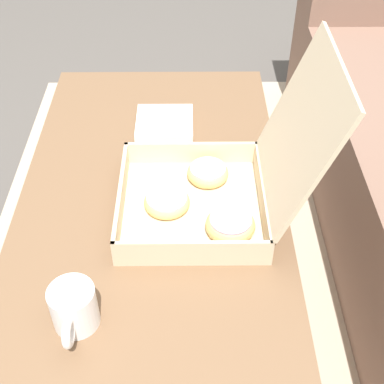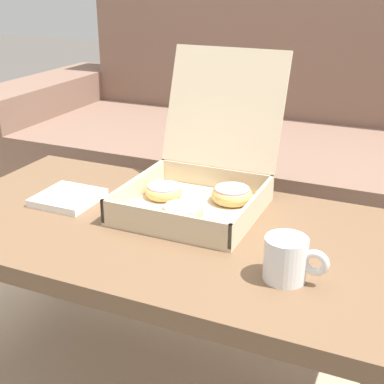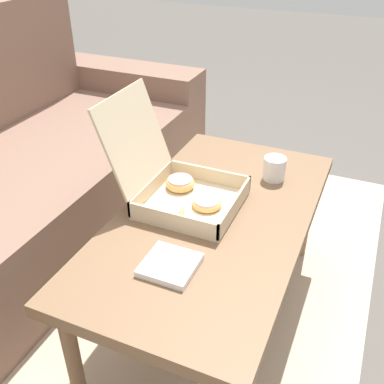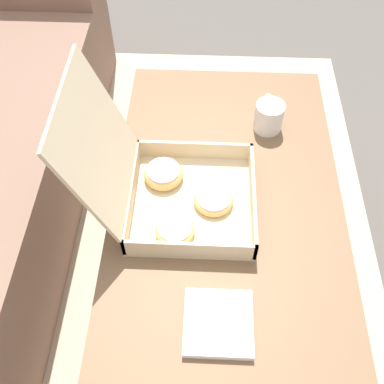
{
  "view_description": "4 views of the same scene",
  "coord_description": "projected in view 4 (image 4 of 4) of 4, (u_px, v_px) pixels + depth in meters",
  "views": [
    {
      "loc": [
        0.83,
        -0.07,
        1.24
      ],
      "look_at": [
        0.03,
        -0.06,
        0.5
      ],
      "focal_mm": 50.0,
      "sensor_mm": 36.0,
      "label": 1
    },
    {
      "loc": [
        0.49,
        -1.1,
        0.98
      ],
      "look_at": [
        0.03,
        -0.06,
        0.5
      ],
      "focal_mm": 50.0,
      "sensor_mm": 36.0,
      "label": 2
    },
    {
      "loc": [
        -1.09,
        -0.55,
        1.27
      ],
      "look_at": [
        0.03,
        -0.06,
        0.5
      ],
      "focal_mm": 42.0,
      "sensor_mm": 36.0,
      "label": 3
    },
    {
      "loc": [
        -0.61,
        -0.09,
        1.36
      ],
      "look_at": [
        0.03,
        -0.06,
        0.5
      ],
      "focal_mm": 42.0,
      "sensor_mm": 36.0,
      "label": 4
    }
  ],
  "objects": [
    {
      "name": "ground_plane",
      "position": [
        173.0,
        290.0,
        1.45
      ],
      "size": [
        12.0,
        12.0,
        0.0
      ],
      "primitive_type": "plane",
      "color": "#514C47"
    },
    {
      "name": "napkin_stack",
      "position": [
        218.0,
        323.0,
        0.92
      ],
      "size": [
        0.14,
        0.14,
        0.02
      ],
      "color": "white",
      "rests_on": "coffee_table"
    },
    {
      "name": "pastry_box",
      "position": [
        168.0,
        187.0,
        1.06
      ],
      "size": [
        0.3,
        0.4,
        0.35
      ],
      "color": "beige",
      "rests_on": "coffee_table"
    },
    {
      "name": "coffee_table",
      "position": [
        226.0,
        224.0,
        1.12
      ],
      "size": [
        1.08,
        0.57,
        0.45
      ],
      "color": "brown",
      "rests_on": "ground_plane"
    },
    {
      "name": "area_rug",
      "position": [
        81.0,
        286.0,
        1.46
      ],
      "size": [
        2.45,
        1.96,
        0.01
      ],
      "primitive_type": "cube",
      "color": "tan",
      "rests_on": "ground_plane"
    },
    {
      "name": "coffee_mug",
      "position": [
        269.0,
        116.0,
        1.23
      ],
      "size": [
        0.12,
        0.08,
        0.08
      ],
      "color": "white",
      "rests_on": "coffee_table"
    }
  ]
}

